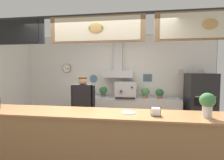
{
  "coord_description": "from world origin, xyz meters",
  "views": [
    {
      "loc": [
        0.65,
        -2.88,
        1.74
      ],
      "look_at": [
        0.13,
        0.69,
        1.5
      ],
      "focal_mm": 27.28,
      "sensor_mm": 36.0,
      "label": 1
    }
  ],
  "objects_px": {
    "pizza_oven": "(200,104)",
    "potted_thyme": "(160,93)",
    "espresso_machine": "(126,90)",
    "condiment_plate": "(129,113)",
    "napkin_holder": "(156,112)",
    "shop_worker": "(83,108)",
    "potted_oregano": "(92,92)",
    "potted_rosemary": "(145,92)",
    "potted_basil": "(103,91)",
    "basil_vase": "(207,104)"
  },
  "relations": [
    {
      "from": "pizza_oven",
      "to": "espresso_machine",
      "type": "relative_size",
      "value": 2.93
    },
    {
      "from": "espresso_machine",
      "to": "basil_vase",
      "type": "xyz_separation_m",
      "value": [
        1.26,
        -2.31,
        0.11
      ]
    },
    {
      "from": "shop_worker",
      "to": "basil_vase",
      "type": "distance_m",
      "value": 2.45
    },
    {
      "from": "condiment_plate",
      "to": "napkin_holder",
      "type": "xyz_separation_m",
      "value": [
        0.39,
        -0.08,
        0.04
      ]
    },
    {
      "from": "potted_rosemary",
      "to": "potted_oregano",
      "type": "relative_size",
      "value": 1.14
    },
    {
      "from": "condiment_plate",
      "to": "basil_vase",
      "type": "distance_m",
      "value": 1.09
    },
    {
      "from": "potted_basil",
      "to": "potted_oregano",
      "type": "relative_size",
      "value": 1.16
    },
    {
      "from": "potted_thyme",
      "to": "napkin_holder",
      "type": "bearing_deg",
      "value": -98.61
    },
    {
      "from": "shop_worker",
      "to": "potted_basil",
      "type": "bearing_deg",
      "value": -101.81
    },
    {
      "from": "potted_rosemary",
      "to": "pizza_oven",
      "type": "bearing_deg",
      "value": -3.21
    },
    {
      "from": "potted_thyme",
      "to": "condiment_plate",
      "type": "distance_m",
      "value": 2.33
    },
    {
      "from": "potted_basil",
      "to": "potted_rosemary",
      "type": "bearing_deg",
      "value": -3.46
    },
    {
      "from": "pizza_oven",
      "to": "potted_basil",
      "type": "relative_size",
      "value": 6.15
    },
    {
      "from": "pizza_oven",
      "to": "condiment_plate",
      "type": "bearing_deg",
      "value": -129.33
    },
    {
      "from": "espresso_machine",
      "to": "potted_oregano",
      "type": "distance_m",
      "value": 0.98
    },
    {
      "from": "potted_thyme",
      "to": "condiment_plate",
      "type": "height_order",
      "value": "potted_thyme"
    },
    {
      "from": "potted_basil",
      "to": "potted_thyme",
      "type": "distance_m",
      "value": 1.59
    },
    {
      "from": "basil_vase",
      "to": "potted_thyme",
      "type": "bearing_deg",
      "value": 98.29
    },
    {
      "from": "napkin_holder",
      "to": "basil_vase",
      "type": "relative_size",
      "value": 0.42
    },
    {
      "from": "potted_oregano",
      "to": "potted_basil",
      "type": "bearing_deg",
      "value": 8.86
    },
    {
      "from": "pizza_oven",
      "to": "potted_thyme",
      "type": "relative_size",
      "value": 6.74
    },
    {
      "from": "shop_worker",
      "to": "potted_oregano",
      "type": "bearing_deg",
      "value": -87.27
    },
    {
      "from": "pizza_oven",
      "to": "napkin_holder",
      "type": "distance_m",
      "value": 2.62
    },
    {
      "from": "potted_rosemary",
      "to": "shop_worker",
      "type": "bearing_deg",
      "value": -140.45
    },
    {
      "from": "pizza_oven",
      "to": "potted_rosemary",
      "type": "distance_m",
      "value": 1.43
    },
    {
      "from": "potted_oregano",
      "to": "napkin_holder",
      "type": "bearing_deg",
      "value": -56.22
    },
    {
      "from": "shop_worker",
      "to": "pizza_oven",
      "type": "bearing_deg",
      "value": -161.05
    },
    {
      "from": "shop_worker",
      "to": "potted_thyme",
      "type": "bearing_deg",
      "value": -149.29
    },
    {
      "from": "potted_rosemary",
      "to": "condiment_plate",
      "type": "xyz_separation_m",
      "value": [
        -0.35,
        -2.22,
        -0.01
      ]
    },
    {
      "from": "pizza_oven",
      "to": "shop_worker",
      "type": "height_order",
      "value": "pizza_oven"
    },
    {
      "from": "pizza_oven",
      "to": "napkin_holder",
      "type": "xyz_separation_m",
      "value": [
        -1.36,
        -2.22,
        0.31
      ]
    },
    {
      "from": "espresso_machine",
      "to": "potted_oregano",
      "type": "bearing_deg",
      "value": 179.06
    },
    {
      "from": "espresso_machine",
      "to": "potted_oregano",
      "type": "height_order",
      "value": "espresso_machine"
    },
    {
      "from": "espresso_machine",
      "to": "potted_thyme",
      "type": "height_order",
      "value": "espresso_machine"
    },
    {
      "from": "potted_rosemary",
      "to": "potted_basil",
      "type": "bearing_deg",
      "value": 176.54
    },
    {
      "from": "potted_thyme",
      "to": "condiment_plate",
      "type": "relative_size",
      "value": 1.25
    },
    {
      "from": "espresso_machine",
      "to": "potted_thyme",
      "type": "bearing_deg",
      "value": -0.66
    },
    {
      "from": "potted_oregano",
      "to": "basil_vase",
      "type": "distance_m",
      "value": 3.23
    },
    {
      "from": "napkin_holder",
      "to": "pizza_oven",
      "type": "bearing_deg",
      "value": 58.46
    },
    {
      "from": "potted_rosemary",
      "to": "napkin_holder",
      "type": "relative_size",
      "value": 1.93
    },
    {
      "from": "condiment_plate",
      "to": "basil_vase",
      "type": "relative_size",
      "value": 0.6
    },
    {
      "from": "potted_thyme",
      "to": "potted_oregano",
      "type": "relative_size",
      "value": 1.06
    },
    {
      "from": "potted_oregano",
      "to": "napkin_holder",
      "type": "height_order",
      "value": "napkin_holder"
    },
    {
      "from": "espresso_machine",
      "to": "potted_rosemary",
      "type": "relative_size",
      "value": 2.14
    },
    {
      "from": "potted_basil",
      "to": "condiment_plate",
      "type": "relative_size",
      "value": 1.36
    },
    {
      "from": "shop_worker",
      "to": "potted_basil",
      "type": "relative_size",
      "value": 5.66
    },
    {
      "from": "espresso_machine",
      "to": "potted_basil",
      "type": "distance_m",
      "value": 0.67
    },
    {
      "from": "napkin_holder",
      "to": "potted_oregano",
      "type": "bearing_deg",
      "value": 123.78
    },
    {
      "from": "shop_worker",
      "to": "potted_basil",
      "type": "xyz_separation_m",
      "value": [
        0.21,
        1.24,
        0.24
      ]
    },
    {
      "from": "condiment_plate",
      "to": "basil_vase",
      "type": "xyz_separation_m",
      "value": [
        1.07,
        -0.09,
        0.19
      ]
    }
  ]
}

